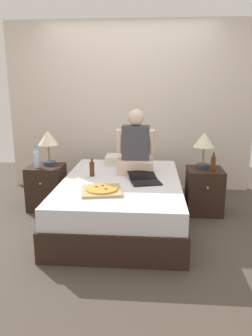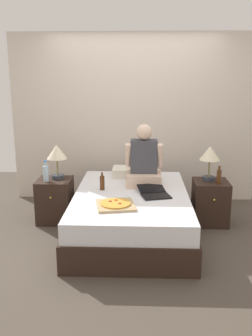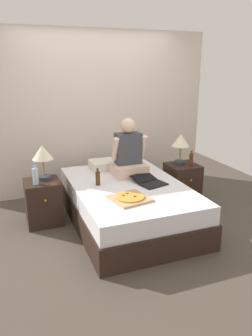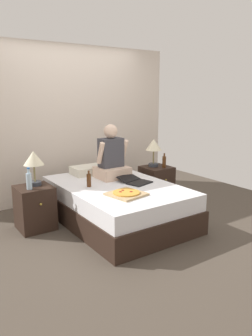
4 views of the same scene
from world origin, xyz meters
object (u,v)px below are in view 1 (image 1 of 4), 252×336
nightstand_right (204,191)px  beer_bottle (213,164)px  person_seated (136,149)px  laptop (145,180)px  water_bottle (36,159)px  lamp_on_right_nightstand (204,142)px  pizza_box (102,190)px  nightstand_left (47,187)px  beer_bottle_on_bed (92,169)px  bed (121,201)px  lamp_on_left_nightstand (48,140)px

nightstand_right → beer_bottle: 0.40m
nightstand_right → person_seated: (-0.87, -0.02, 0.53)m
person_seated → laptop: bearing=-74.1°
water_bottle → lamp_on_right_nightstand: bearing=3.8°
nightstand_right → pizza_box: size_ratio=1.22×
nightstand_left → beer_bottle: beer_bottle is taller
nightstand_left → pizza_box: nightstand_left is taller
laptop → beer_bottle_on_bed: 0.67m
bed → nightstand_left: bearing=159.6°
nightstand_right → bed: bearing=-159.6°
bed → nightstand_right: nightstand_right is taller
water_bottle → laptop: 1.43m
bed → person_seated: bearing=67.9°
nightstand_right → person_seated: person_seated is taller
bed → nightstand_left: size_ratio=3.63×
bed → water_bottle: bearing=165.3°
lamp_on_left_nightstand → water_bottle: lamp_on_left_nightstand is taller
laptop → nightstand_right: bearing=31.2°
beer_bottle → beer_bottle_on_bed: size_ratio=1.05×
nightstand_left → laptop: laptop is taller
lamp_on_left_nightstand → beer_bottle_on_bed: lamp_on_left_nightstand is taller
water_bottle → person_seated: (1.25, 0.07, 0.13)m
beer_bottle → nightstand_left: bearing=177.3°
nightstand_left → pizza_box: (0.86, -0.85, 0.26)m
laptop → water_bottle: bearing=165.2°
lamp_on_right_nightstand → beer_bottle: size_ratio=1.96×
nightstand_left → lamp_on_right_nightstand: lamp_on_right_nightstand is taller
laptop → pizza_box: size_ratio=1.03×
beer_bottle → person_seated: bearing=174.9°
person_seated → nightstand_left: bearing=179.3°
lamp_on_right_nightstand → beer_bottle_on_bed: bearing=-166.9°
person_seated → nightstand_right: bearing=1.0°
lamp_on_left_nightstand → laptop: bearing=-21.9°
nightstand_left → laptop: size_ratio=1.18×
nightstand_left → lamp_on_left_nightstand: 0.62m
person_seated → beer_bottle_on_bed: (-0.51, -0.25, -0.20)m
bed → water_bottle: (-1.10, 0.29, 0.42)m
lamp_on_left_nightstand → pizza_box: (0.82, -0.90, -0.35)m
lamp_on_left_nightstand → person_seated: size_ratio=0.58×
lamp_on_left_nightstand → nightstand_right: lamp_on_left_nightstand is taller
lamp_on_right_nightstand → person_seated: (-0.84, -0.07, -0.09)m
nightstand_left → person_seated: 1.28m
nightstand_right → lamp_on_right_nightstand: size_ratio=1.27×
nightstand_right → laptop: (-0.75, -0.45, 0.26)m
bed → lamp_on_right_nightstand: bearing=23.4°
nightstand_right → beer_bottle_on_bed: beer_bottle_on_bed is taller
lamp_on_right_nightstand → beer_bottle: lamp_on_right_nightstand is taller
lamp_on_right_nightstand → person_seated: bearing=-175.6°
nightstand_right → beer_bottle_on_bed: 1.45m
nightstand_right → beer_bottle: (0.07, -0.10, 0.38)m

